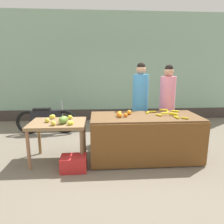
% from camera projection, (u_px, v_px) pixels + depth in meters
% --- Properties ---
extents(ground_plane, '(24.00, 24.00, 0.00)m').
position_uv_depth(ground_plane, '(125.00, 158.00, 4.00)').
color(ground_plane, '#756B5B').
extents(market_wall_back, '(9.34, 0.23, 3.50)m').
position_uv_depth(market_wall_back, '(113.00, 69.00, 6.74)').
color(market_wall_back, '#8CB299').
rests_on(market_wall_back, ground).
extents(fruit_stall_counter, '(2.06, 0.93, 0.85)m').
position_uv_depth(fruit_stall_counter, '(145.00, 137.00, 3.93)').
color(fruit_stall_counter, brown).
rests_on(fruit_stall_counter, ground).
extents(side_table_wooden, '(1.02, 0.76, 0.76)m').
position_uv_depth(side_table_wooden, '(58.00, 127.00, 3.78)').
color(side_table_wooden, olive).
rests_on(side_table_wooden, ground).
extents(banana_bunch_pile, '(0.72, 0.69, 0.07)m').
position_uv_depth(banana_bunch_pile, '(167.00, 113.00, 3.94)').
color(banana_bunch_pile, yellow).
rests_on(banana_bunch_pile, fruit_stall_counter).
extents(orange_pile, '(0.31, 0.31, 0.09)m').
position_uv_depth(orange_pile, '(123.00, 114.00, 3.82)').
color(orange_pile, orange).
rests_on(orange_pile, fruit_stall_counter).
extents(mango_papaya_pile, '(0.58, 0.60, 0.14)m').
position_uv_depth(mango_papaya_pile, '(61.00, 120.00, 3.69)').
color(mango_papaya_pile, yellow).
rests_on(mango_papaya_pile, side_table_wooden).
extents(vendor_woman_blue_shirt, '(0.34, 0.34, 1.86)m').
position_uv_depth(vendor_woman_blue_shirt, '(140.00, 105.00, 4.51)').
color(vendor_woman_blue_shirt, '#33333D').
rests_on(vendor_woman_blue_shirt, ground).
extents(vendor_woman_pink_shirt, '(0.34, 0.34, 1.82)m').
position_uv_depth(vendor_woman_pink_shirt, '(167.00, 106.00, 4.53)').
color(vendor_woman_pink_shirt, '#33333D').
rests_on(vendor_woman_pink_shirt, ground).
extents(parked_motorcycle, '(1.60, 0.18, 0.88)m').
position_uv_depth(parked_motorcycle, '(46.00, 119.00, 5.41)').
color(parked_motorcycle, black).
rests_on(parked_motorcycle, ground).
extents(produce_crate, '(0.45, 0.33, 0.26)m').
position_uv_depth(produce_crate, '(74.00, 163.00, 3.50)').
color(produce_crate, red).
rests_on(produce_crate, ground).
extents(produce_sack, '(0.30, 0.36, 0.47)m').
position_uv_depth(produce_sack, '(99.00, 136.00, 4.60)').
color(produce_sack, tan).
rests_on(produce_sack, ground).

